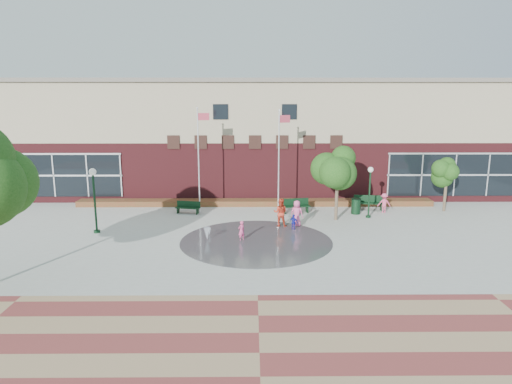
{
  "coord_description": "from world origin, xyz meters",
  "views": [
    {
      "loc": [
        -0.23,
        -21.14,
        7.86
      ],
      "look_at": [
        0.0,
        4.0,
        2.6
      ],
      "focal_mm": 32.0,
      "sensor_mm": 36.0,
      "label": 1
    }
  ],
  "objects_px": {
    "child_splash": "(241,231)",
    "flagpole_left": "(199,155)",
    "flagpole_right": "(279,156)",
    "trash_can": "(356,206)",
    "bench_left": "(188,210)"
  },
  "relations": [
    {
      "from": "flagpole_right",
      "to": "child_splash",
      "type": "height_order",
      "value": "flagpole_right"
    },
    {
      "from": "bench_left",
      "to": "flagpole_left",
      "type": "bearing_deg",
      "value": 23.7
    },
    {
      "from": "flagpole_left",
      "to": "child_splash",
      "type": "bearing_deg",
      "value": -72.53
    },
    {
      "from": "flagpole_left",
      "to": "bench_left",
      "type": "distance_m",
      "value": 3.84
    },
    {
      "from": "bench_left",
      "to": "trash_can",
      "type": "relative_size",
      "value": 1.61
    },
    {
      "from": "trash_can",
      "to": "flagpole_right",
      "type": "bearing_deg",
      "value": 179.02
    },
    {
      "from": "trash_can",
      "to": "child_splash",
      "type": "distance_m",
      "value": 9.64
    },
    {
      "from": "flagpole_left",
      "to": "child_splash",
      "type": "relative_size",
      "value": 6.34
    },
    {
      "from": "flagpole_left",
      "to": "child_splash",
      "type": "distance_m",
      "value": 7.67
    },
    {
      "from": "child_splash",
      "to": "flagpole_left",
      "type": "bearing_deg",
      "value": -104.4
    },
    {
      "from": "flagpole_right",
      "to": "trash_can",
      "type": "distance_m",
      "value": 6.27
    },
    {
      "from": "flagpole_right",
      "to": "flagpole_left",
      "type": "bearing_deg",
      "value": 153.76
    },
    {
      "from": "flagpole_right",
      "to": "child_splash",
      "type": "distance_m",
      "value": 7.24
    },
    {
      "from": "trash_can",
      "to": "child_splash",
      "type": "height_order",
      "value": "child_splash"
    },
    {
      "from": "bench_left",
      "to": "trash_can",
      "type": "xyz_separation_m",
      "value": [
        11.49,
        -0.18,
        0.28
      ]
    }
  ]
}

